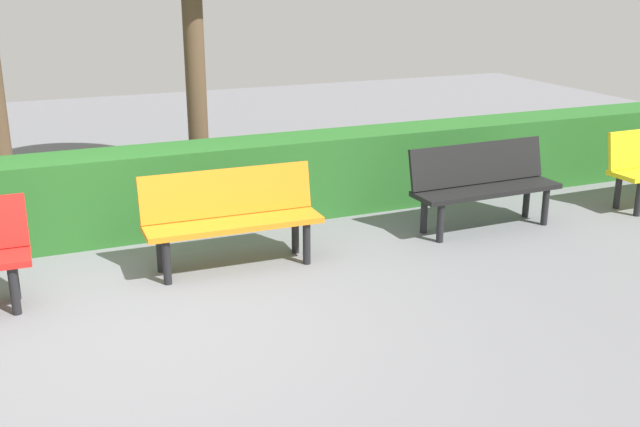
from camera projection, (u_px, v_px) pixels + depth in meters
name	position (u px, v px, depth m)	size (l,w,h in m)	color
ground_plane	(142.00, 323.00, 5.70)	(22.23, 22.23, 0.00)	slate
bench_black	(483.00, 182.00, 7.70)	(1.59, 0.51, 0.86)	black
bench_orange	(231.00, 214.00, 6.68)	(1.57, 0.49, 0.86)	orange
hedge_row	(213.00, 185.00, 7.78)	(18.23, 0.61, 0.85)	#266023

